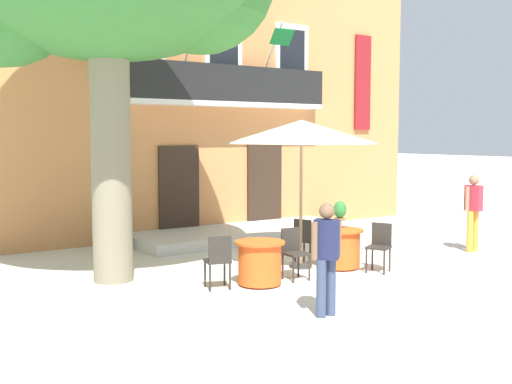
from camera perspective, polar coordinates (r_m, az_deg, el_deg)
The scene contains 14 objects.
ground_plane at distance 12.12m, azimuth 6.13°, elevation -7.04°, with size 120.00×120.00×0.00m, color silver.
building_facade at distance 18.16m, azimuth -6.33°, elevation 8.89°, with size 13.00×5.09×7.50m.
entrance_step_platform at distance 15.70m, azimuth -1.02°, elevation -3.75°, with size 5.79×2.08×0.25m, color silver.
cafe_table_near_tree at distance 10.79m, azimuth 0.35°, elevation -6.41°, with size 0.86×0.86×0.76m.
cafe_chair_near_tree_0 at distance 10.47m, azimuth -3.42°, elevation -6.00°, with size 0.49×0.49×0.91m.
cafe_chair_near_tree_1 at distance 11.22m, azimuth 3.43°, elevation -5.25°, with size 0.42×0.42×0.91m.
cafe_table_middle at distance 12.26m, azimuth 7.68°, elevation -5.06°, with size 0.86×0.86×0.76m.
cafe_chair_middle_0 at distance 12.05m, azimuth 11.15°, elevation -4.62°, with size 0.54×0.54×0.91m.
cafe_chair_middle_1 at distance 12.53m, azimuth 4.48°, elevation -4.17°, with size 0.52×0.52×0.91m.
cafe_umbrella at distance 12.06m, azimuth 4.14°, elevation 5.41°, with size 2.90×2.90×2.85m.
ground_planter_left at distance 14.37m, azimuth -12.43°, elevation -3.69°, with size 0.36×0.36×0.67m.
ground_planter_right at distance 17.71m, azimuth 7.61°, elevation -1.86°, with size 0.37×0.37×0.74m.
pedestrian_near_entrance at distance 14.58m, azimuth 19.09°, elevation -1.41°, with size 0.53×0.38×1.70m.
pedestrian_mid_plaza at distance 8.93m, azimuth 6.40°, elevation -5.50°, with size 0.53×0.40×1.61m.
Camera 1 is at (-7.68, -9.02, 2.55)m, focal length 44.13 mm.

